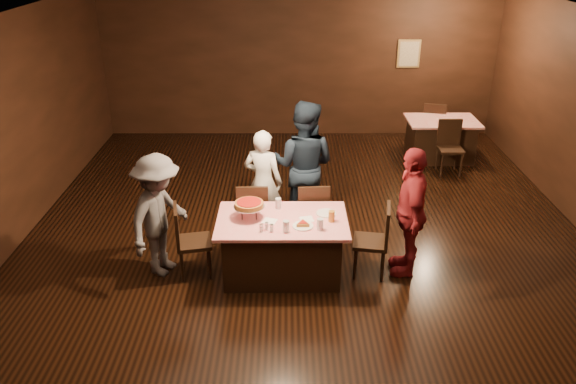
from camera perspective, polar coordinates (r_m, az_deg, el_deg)
The scene contains 23 objects.
room at distance 6.72m, azimuth 2.21°, elevation 9.20°, with size 10.00×10.04×3.02m.
main_table at distance 7.04m, azimuth -0.60°, elevation -5.57°, with size 1.60×1.00×0.77m, color red.
back_table at distance 11.00m, azimuth 15.20°, elevation 5.17°, with size 1.30×0.90×0.77m, color #A4160A.
chair_far_left at distance 7.67m, azimuth -3.55°, elevation -2.12°, with size 0.42×0.42×0.95m, color black.
chair_far_right at distance 7.66m, azimuth 2.43°, elevation -2.12°, with size 0.42×0.42×0.95m, color black.
chair_end_left at distance 7.09m, azimuth -9.55°, elevation -4.89°, with size 0.42×0.42×0.95m, color black.
chair_end_right at distance 7.08m, azimuth 8.38°, elevation -4.88°, with size 0.42×0.42×0.95m, color black.
chair_back_near at distance 10.34m, azimuth 16.19°, elevation 4.30°, with size 0.42×0.42×0.95m, color black.
chair_back_far at distance 11.52m, azimuth 14.53°, elevation 6.62°, with size 0.42×0.42×0.95m, color black.
diner_white_jacket at distance 7.89m, azimuth -2.54°, elevation 1.04°, with size 0.56×0.37×1.53m, color white.
diner_navy_hoodie at distance 7.97m, azimuth 1.61°, elevation 2.73°, with size 0.92×0.71×1.89m, color black.
diner_grey_knit at distance 7.07m, azimuth -12.95°, elevation -2.34°, with size 1.03×0.59×1.59m, color #56555A.
diner_red_shirt at distance 7.05m, azimuth 12.31°, elevation -1.97°, with size 0.98×0.41×1.68m, color maroon.
pizza_stand at distance 6.83m, azimuth -3.97°, elevation -1.27°, with size 0.38×0.38×0.22m.
plate_with_slice at distance 6.69m, azimuth 1.52°, elevation -3.34°, with size 0.25×0.25×0.06m.
plate_empty at distance 7.00m, azimuth 3.91°, elevation -2.17°, with size 0.25×0.25×0.01m, color white.
glass_front_left at distance 6.56m, azimuth -0.19°, elevation -3.50°, with size 0.08×0.08×0.14m, color silver.
glass_front_right at distance 6.61m, azimuth 3.28°, elevation -3.28°, with size 0.08×0.08×0.14m, color silver.
glass_amber at distance 6.80m, azimuth 4.45°, elevation -2.47°, with size 0.08×0.08×0.14m, color #BF7F26.
glass_back at distance 7.09m, azimuth -1.00°, elevation -1.17°, with size 0.08×0.08×0.14m, color silver.
condiments at distance 6.59m, azimuth -2.20°, elevation -3.59°, with size 0.17×0.10×0.09m.
napkin_center at distance 6.86m, azimuth 1.90°, elevation -2.78°, with size 0.16×0.16×0.01m, color white.
napkin_left at distance 6.81m, azimuth -1.88°, elevation -2.98°, with size 0.16×0.16×0.01m, color white.
Camera 1 is at (-0.27, -6.45, 3.99)m, focal length 35.00 mm.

